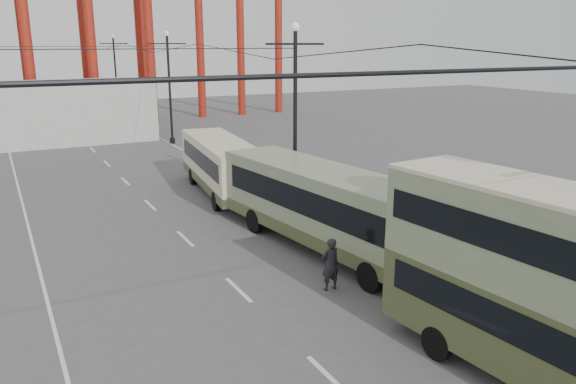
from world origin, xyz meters
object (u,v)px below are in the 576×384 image
single_decker_green (326,206)px  double_decker_bus (563,287)px  single_decker_cream (221,164)px  pedestrian (330,264)px

single_decker_green → double_decker_bus: bearing=-98.7°
single_decker_cream → double_decker_bus: bearing=-82.9°
double_decker_bus → single_decker_green: double_decker_bus is taller
double_decker_bus → pedestrian: 8.06m
single_decker_cream → single_decker_green: bearing=-80.5°
double_decker_bus → single_decker_cream: double_decker_bus is taller
single_decker_green → pedestrian: single_decker_green is taller
double_decker_bus → pedestrian: bearing=95.8°
single_decker_cream → pedestrian: size_ratio=5.36×
pedestrian → single_decker_green: bearing=-120.4°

